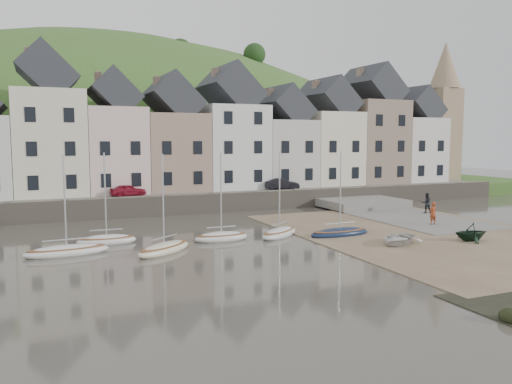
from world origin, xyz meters
name	(u,v)px	position (x,y,z in m)	size (l,w,h in m)	color
ground	(292,246)	(0.00, 0.00, 0.00)	(160.00, 160.00, 0.00)	#444036
quay_land	(173,190)	(0.00, 32.00, 0.75)	(90.00, 30.00, 1.50)	#395D25
quay_street	(200,192)	(0.00, 20.50, 1.55)	(70.00, 7.00, 0.10)	slate
seawall	(211,203)	(0.00, 17.00, 0.90)	(70.00, 1.20, 1.80)	slate
beach	(425,234)	(11.00, 0.00, 0.03)	(18.00, 26.00, 0.06)	brown
slipway	(399,215)	(15.00, 8.00, 0.06)	(8.00, 18.00, 0.12)	slate
hillside	(106,284)	(-5.00, 60.00, -17.99)	(134.40, 84.00, 84.00)	#395D25
townhouse_terrace	(206,135)	(1.76, 24.00, 7.32)	(61.05, 8.00, 13.93)	silver
church_spire	(444,107)	(34.55, 24.00, 11.06)	(4.00, 4.00, 18.00)	#997F60
sailboat_0	(67,251)	(-13.68, 3.15, 0.26)	(5.13, 1.94, 6.32)	silver
sailboat_1	(107,240)	(-11.04, 5.63, 0.27)	(3.94, 1.65, 6.32)	silver
sailboat_2	(164,248)	(-8.09, 1.50, 0.26)	(4.49, 3.93, 6.32)	beige
sailboat_3	(221,237)	(-3.60, 3.67, 0.27)	(3.85, 1.52, 6.32)	silver
sailboat_4	(279,233)	(0.75, 3.47, 0.26)	(4.34, 3.75, 6.32)	silver
sailboat_5	(340,232)	(4.81, 1.85, 0.26)	(4.91, 1.73, 6.32)	#13213D
rowboat_white	(398,239)	(6.72, -2.28, 0.42)	(2.47, 3.46, 0.72)	silver
rowboat_green	(471,232)	(11.91, -3.42, 0.69)	(2.07, 2.40, 1.26)	black
person_red	(433,213)	(14.08, 2.69, 1.03)	(0.67, 0.44, 1.83)	#94381A
person_dark	(426,203)	(17.97, 7.88, 1.06)	(0.91, 0.71, 1.87)	black
car_left	(128,190)	(-7.32, 19.50, 2.16)	(1.33, 3.31, 1.13)	maroon
car_right	(282,184)	(8.72, 19.50, 2.20)	(1.27, 3.65, 1.20)	black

